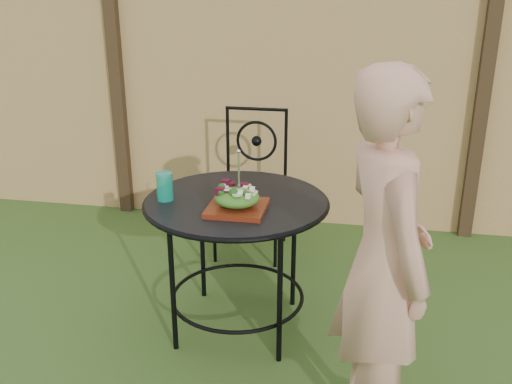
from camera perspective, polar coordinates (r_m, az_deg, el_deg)
fence at (r=4.16m, az=3.47°, el=9.40°), size 8.00×0.12×1.90m
patio_table at (r=2.87m, az=-1.95°, el=-3.31°), size 0.92×0.92×0.72m
patio_chair at (r=3.79m, az=-0.38°, el=1.35°), size 0.46×0.46×0.95m
diner at (r=2.21m, az=12.63°, el=-6.91°), size 0.53×0.64×1.49m
salad_plate at (r=2.68m, az=-1.90°, el=-1.60°), size 0.27×0.27×0.02m
salad at (r=2.66m, az=-1.91°, el=-0.56°), size 0.21×0.21×0.08m
fork at (r=2.61m, az=-1.73°, el=2.09°), size 0.01×0.01×0.18m
drinking_glass at (r=2.82m, az=-9.11°, el=0.56°), size 0.08×0.08×0.14m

